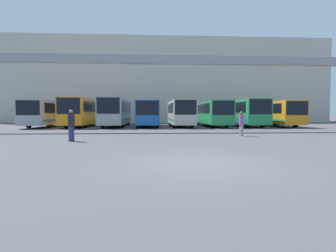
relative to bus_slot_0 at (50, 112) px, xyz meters
name	(u,v)px	position (x,y,z in m)	size (l,w,h in m)	color
ground_plane	(198,164)	(13.73, -24.20, -1.72)	(200.00, 200.00, 0.00)	#47474C
building_backdrop	(160,83)	(13.73, 17.44, 5.52)	(58.75, 12.00, 14.49)	#B7B2A3
overhead_gantry	(169,66)	(13.73, -9.16, 4.01)	(38.32, 0.80, 6.64)	gray
bus_slot_0	(50,112)	(0.00, 0.00, 0.00)	(2.55, 11.52, 2.98)	#999EA5
bus_slot_1	(84,111)	(3.92, 0.18, 0.15)	(2.55, 11.88, 3.26)	orange
bus_slot_2	(117,111)	(7.85, 0.41, 0.17)	(2.55, 12.34, 3.29)	#999EA5
bus_slot_3	(148,112)	(11.77, -0.50, -0.01)	(2.54, 10.51, 2.97)	#1959A5
bus_slot_4	(180,112)	(15.69, -0.31, 0.05)	(2.45, 10.89, 3.08)	beige
bus_slot_5	(211,112)	(19.61, -0.03, 0.01)	(2.54, 11.45, 3.00)	#268C4C
bus_slot_6	(244,111)	(23.54, -0.66, 0.10)	(2.62, 10.20, 3.17)	#268C4C
bus_slot_7	(274,112)	(27.46, -0.55, 0.00)	(2.61, 10.41, 2.98)	orange
pedestrian_near_center	(241,123)	(18.51, -14.43, -0.80)	(0.36, 0.36, 1.74)	gray
pedestrian_near_right	(71,125)	(7.66, -17.18, -0.77)	(0.37, 0.37, 1.80)	navy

